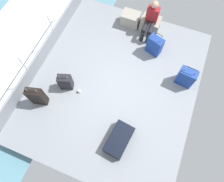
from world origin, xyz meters
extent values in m
cube|color=gray|center=(0.00, 0.00, -0.03)|extent=(4.40, 5.20, 0.06)
cube|color=gray|center=(-2.17, 0.00, 0.23)|extent=(0.06, 5.20, 0.45)
cylinder|color=silver|center=(-2.17, -0.69, 0.50)|extent=(0.04, 0.04, 1.00)
cylinder|color=silver|center=(-2.17, 0.69, 0.50)|extent=(0.04, 0.04, 1.00)
cylinder|color=silver|center=(-2.17, 0.00, 1.00)|extent=(0.04, 4.16, 0.04)
cube|color=white|center=(-3.60, 0.00, -0.34)|extent=(2.40, 7.28, 0.01)
cube|color=gray|center=(-0.30, 2.12, 0.20)|extent=(0.55, 0.41, 0.40)
torus|color=tan|center=(-0.58, 2.12, 0.28)|extent=(0.02, 0.12, 0.12)
torus|color=tan|center=(-0.02, 2.12, 0.28)|extent=(0.02, 0.12, 0.12)
cube|color=gray|center=(0.32, 2.18, 0.18)|extent=(0.57, 0.47, 0.36)
torus|color=tan|center=(0.03, 2.18, 0.25)|extent=(0.02, 0.12, 0.12)
torus|color=tan|center=(0.61, 2.18, 0.25)|extent=(0.02, 0.12, 0.12)
cube|color=maroon|center=(0.32, 2.13, 0.60)|extent=(0.34, 0.20, 0.48)
sphere|color=tan|center=(0.32, 2.13, 0.96)|extent=(0.20, 0.20, 0.20)
cylinder|color=black|center=(0.41, 1.83, 0.40)|extent=(0.12, 0.40, 0.12)
cylinder|color=black|center=(0.41, 1.63, 0.18)|extent=(0.11, 0.11, 0.36)
cylinder|color=black|center=(0.23, 1.83, 0.40)|extent=(0.12, 0.40, 0.12)
cylinder|color=black|center=(0.23, 1.63, 0.18)|extent=(0.11, 0.11, 0.36)
cube|color=black|center=(-1.16, -0.59, 0.26)|extent=(0.39, 0.31, 0.51)
cylinder|color=#A5A8AD|center=(-1.26, -0.62, 0.57)|extent=(0.02, 0.02, 0.12)
cylinder|color=#A5A8AD|center=(-1.06, -0.56, 0.57)|extent=(0.02, 0.02, 0.12)
cylinder|color=#2D2D2D|center=(-1.16, -0.59, 0.63)|extent=(0.22, 0.09, 0.02)
cube|color=white|center=(-1.20, -0.48, 0.40)|extent=(0.05, 0.02, 0.08)
cube|color=black|center=(0.67, -1.44, 0.14)|extent=(0.56, 0.86, 0.27)
cube|color=green|center=(0.72, -1.03, 0.19)|extent=(0.05, 0.01, 0.08)
cube|color=navy|center=(1.74, 0.70, 0.29)|extent=(0.47, 0.30, 0.57)
cylinder|color=#A5A8AD|center=(1.61, 0.71, 0.66)|extent=(0.02, 0.02, 0.17)
cylinder|color=#A5A8AD|center=(1.87, 0.68, 0.66)|extent=(0.02, 0.02, 0.17)
cylinder|color=#2D2D2D|center=(1.74, 0.70, 0.75)|extent=(0.28, 0.05, 0.02)
cube|color=silver|center=(1.76, 0.83, 0.48)|extent=(0.05, 0.01, 0.08)
cube|color=black|center=(-1.60, -1.24, 0.34)|extent=(0.43, 0.28, 0.68)
cylinder|color=#A5A8AD|center=(-1.72, -1.27, 0.75)|extent=(0.02, 0.02, 0.13)
cylinder|color=#A5A8AD|center=(-1.49, -1.21, 0.75)|extent=(0.02, 0.02, 0.13)
cylinder|color=#2D2D2D|center=(-1.60, -1.24, 0.81)|extent=(0.25, 0.08, 0.02)
cube|color=silver|center=(-1.63, -1.14, 0.57)|extent=(0.05, 0.02, 0.08)
cube|color=navy|center=(0.68, 1.36, 0.29)|extent=(0.48, 0.36, 0.58)
cylinder|color=#A5A8AD|center=(0.56, 1.40, 0.69)|extent=(0.02, 0.02, 0.22)
cylinder|color=#A5A8AD|center=(0.80, 1.32, 0.69)|extent=(0.02, 0.02, 0.22)
cylinder|color=#2D2D2D|center=(0.68, 1.36, 0.80)|extent=(0.27, 0.10, 0.02)
cube|color=white|center=(0.72, 1.48, 0.48)|extent=(0.05, 0.02, 0.08)
cylinder|color=white|center=(-0.77, -0.62, 0.05)|extent=(0.08, 0.08, 0.10)
camera|label=1|loc=(0.81, -2.24, 4.92)|focal=31.70mm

